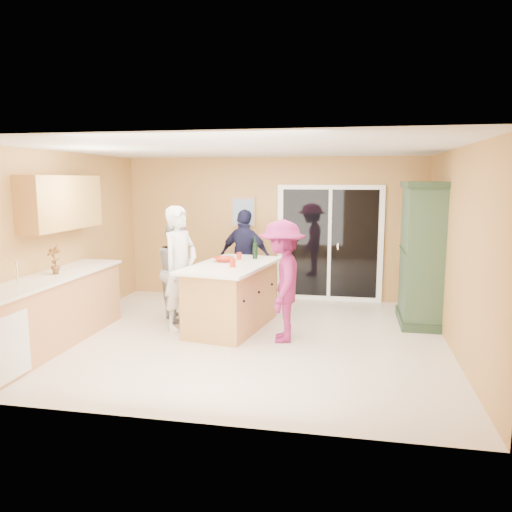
% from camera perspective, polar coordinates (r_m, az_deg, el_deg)
% --- Properties ---
extents(floor, '(5.50, 5.50, 0.00)m').
position_cam_1_polar(floor, '(7.08, -1.36, -9.33)').
color(floor, beige).
rests_on(floor, ground).
extents(ceiling, '(5.50, 5.00, 0.10)m').
position_cam_1_polar(ceiling, '(6.74, -1.45, 12.18)').
color(ceiling, silver).
rests_on(ceiling, wall_back).
extents(wall_back, '(5.50, 0.10, 2.60)m').
position_cam_1_polar(wall_back, '(9.23, 1.91, 3.17)').
color(wall_back, '#DFB35B').
rests_on(wall_back, ground).
extents(wall_front, '(5.50, 0.10, 2.60)m').
position_cam_1_polar(wall_front, '(4.41, -8.36, -3.05)').
color(wall_front, '#DFB35B').
rests_on(wall_front, ground).
extents(wall_left, '(0.10, 5.00, 2.60)m').
position_cam_1_polar(wall_left, '(7.85, -21.44, 1.58)').
color(wall_left, '#DFB35B').
rests_on(wall_left, ground).
extents(wall_right, '(0.10, 5.00, 2.60)m').
position_cam_1_polar(wall_right, '(6.76, 22.01, 0.50)').
color(wall_right, '#DFB35B').
rests_on(wall_right, ground).
extents(left_cabinet_run, '(0.65, 3.05, 1.24)m').
position_cam_1_polar(left_cabinet_run, '(6.97, -23.55, -6.39)').
color(left_cabinet_run, '#BF7D4A').
rests_on(left_cabinet_run, floor).
extents(upper_cabinets, '(0.35, 1.60, 0.75)m').
position_cam_1_polar(upper_cabinets, '(7.54, -21.36, 5.71)').
color(upper_cabinets, '#BF7D4A').
rests_on(upper_cabinets, wall_left).
extents(sliding_door, '(1.90, 0.07, 2.10)m').
position_cam_1_polar(sliding_door, '(9.12, 8.40, 1.43)').
color(sliding_door, white).
rests_on(sliding_door, floor).
extents(framed_picture, '(0.46, 0.04, 0.56)m').
position_cam_1_polar(framed_picture, '(9.28, -1.47, 5.06)').
color(framed_picture, '#A87B54').
rests_on(framed_picture, wall_back).
extents(kitchen_island, '(1.30, 1.99, 0.97)m').
position_cam_1_polar(kitchen_island, '(7.43, -2.79, -4.82)').
color(kitchen_island, '#BF7D4A').
rests_on(kitchen_island, floor).
extents(green_hutch, '(0.62, 1.18, 2.16)m').
position_cam_1_polar(green_hutch, '(7.97, 18.39, 0.06)').
color(green_hutch, '#233824').
rests_on(green_hutch, floor).
extents(woman_white, '(0.63, 0.77, 1.82)m').
position_cam_1_polar(woman_white, '(7.38, -8.65, -1.38)').
color(woman_white, silver).
rests_on(woman_white, floor).
extents(woman_grey, '(0.91, 0.95, 1.55)m').
position_cam_1_polar(woman_grey, '(7.95, -9.00, -1.65)').
color(woman_grey, '#949496').
rests_on(woman_grey, floor).
extents(woman_navy, '(1.06, 0.68, 1.68)m').
position_cam_1_polar(woman_navy, '(8.72, -1.24, -0.19)').
color(woman_navy, '#181834').
rests_on(woman_navy, floor).
extents(woman_magenta, '(0.73, 1.13, 1.66)m').
position_cam_1_polar(woman_magenta, '(6.78, 3.00, -2.87)').
color(woman_magenta, '#801C4D').
rests_on(woman_magenta, floor).
extents(serving_bowl, '(0.36, 0.36, 0.07)m').
position_cam_1_polar(serving_bowl, '(7.53, -3.67, -0.38)').
color(serving_bowl, '#AD2813').
rests_on(serving_bowl, kitchen_island).
extents(tulip_vase, '(0.22, 0.16, 0.38)m').
position_cam_1_polar(tulip_vase, '(7.18, -22.02, -0.42)').
color(tulip_vase, '#A61018').
rests_on(tulip_vase, left_cabinet_run).
extents(tumbler_near, '(0.11, 0.11, 0.12)m').
position_cam_1_polar(tumbler_near, '(7.05, -2.70, -0.78)').
color(tumbler_near, '#AD2813').
rests_on(tumbler_near, kitchen_island).
extents(tumbler_far, '(0.10, 0.10, 0.11)m').
position_cam_1_polar(tumbler_far, '(7.72, -1.94, 0.01)').
color(tumbler_far, '#AD2813').
rests_on(tumbler_far, kitchen_island).
extents(wine_bottle, '(0.08, 0.08, 0.34)m').
position_cam_1_polar(wine_bottle, '(7.77, -0.10, 0.65)').
color(wine_bottle, black).
rests_on(wine_bottle, kitchen_island).
extents(white_plate, '(0.24, 0.24, 0.01)m').
position_cam_1_polar(white_plate, '(7.93, -2.75, -0.11)').
color(white_plate, white).
rests_on(white_plate, kitchen_island).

